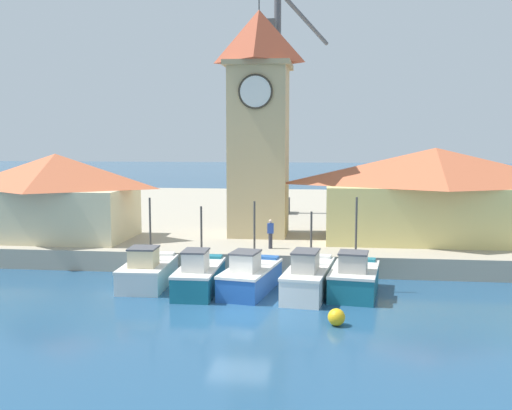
{
  "coord_description": "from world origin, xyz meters",
  "views": [
    {
      "loc": [
        3.53,
        -23.77,
        7.19
      ],
      "look_at": [
        -0.36,
        8.68,
        3.5
      ],
      "focal_mm": 42.0,
      "sensor_mm": 36.0,
      "label": 1
    }
  ],
  "objects_px": {
    "fishing_boat_center": "(354,278)",
    "clock_tower": "(259,118)",
    "fishing_boat_far_left": "(148,271)",
    "warehouse_right": "(435,193)",
    "warehouse_left": "(57,195)",
    "fishing_boat_mid_left": "(308,278)",
    "port_crane_near": "(279,127)",
    "fishing_boat_left_inner": "(250,276)",
    "mooring_buoy": "(336,317)",
    "fishing_boat_left_outer": "(199,276)",
    "dock_worker_near_tower": "(270,233)"
  },
  "relations": [
    {
      "from": "fishing_boat_center",
      "to": "clock_tower",
      "type": "distance_m",
      "value": 13.51
    },
    {
      "from": "fishing_boat_center",
      "to": "fishing_boat_far_left",
      "type": "bearing_deg",
      "value": 177.18
    },
    {
      "from": "fishing_boat_far_left",
      "to": "warehouse_right",
      "type": "relative_size",
      "value": 0.35
    },
    {
      "from": "fishing_boat_center",
      "to": "warehouse_left",
      "type": "xyz_separation_m",
      "value": [
        -17.45,
        6.85,
        2.98
      ]
    },
    {
      "from": "fishing_boat_mid_left",
      "to": "fishing_boat_center",
      "type": "relative_size",
      "value": 1.21
    },
    {
      "from": "warehouse_right",
      "to": "port_crane_near",
      "type": "xyz_separation_m",
      "value": [
        -10.16,
        12.24,
        4.1
      ]
    },
    {
      "from": "fishing_boat_far_left",
      "to": "fishing_boat_left_inner",
      "type": "bearing_deg",
      "value": -5.67
    },
    {
      "from": "fishing_boat_center",
      "to": "warehouse_right",
      "type": "relative_size",
      "value": 0.34
    },
    {
      "from": "warehouse_left",
      "to": "fishing_boat_left_inner",
      "type": "bearing_deg",
      "value": -28.53
    },
    {
      "from": "fishing_boat_mid_left",
      "to": "warehouse_right",
      "type": "xyz_separation_m",
      "value": [
        7.09,
        8.96,
        3.14
      ]
    },
    {
      "from": "fishing_boat_left_inner",
      "to": "fishing_boat_mid_left",
      "type": "distance_m",
      "value": 2.71
    },
    {
      "from": "fishing_boat_left_inner",
      "to": "mooring_buoy",
      "type": "height_order",
      "value": "fishing_boat_left_inner"
    },
    {
      "from": "fishing_boat_far_left",
      "to": "fishing_boat_left_inner",
      "type": "height_order",
      "value": "fishing_boat_far_left"
    },
    {
      "from": "clock_tower",
      "to": "warehouse_right",
      "type": "xyz_separation_m",
      "value": [
        10.52,
        -0.89,
        -4.45
      ]
    },
    {
      "from": "fishing_boat_mid_left",
      "to": "fishing_boat_far_left",
      "type": "bearing_deg",
      "value": 175.31
    },
    {
      "from": "fishing_boat_left_outer",
      "to": "fishing_boat_center",
      "type": "relative_size",
      "value": 1.05
    },
    {
      "from": "dock_worker_near_tower",
      "to": "warehouse_left",
      "type": "bearing_deg",
      "value": 172.37
    },
    {
      "from": "warehouse_left",
      "to": "dock_worker_near_tower",
      "type": "distance_m",
      "value": 13.33
    },
    {
      "from": "fishing_boat_far_left",
      "to": "warehouse_left",
      "type": "height_order",
      "value": "warehouse_left"
    },
    {
      "from": "warehouse_right",
      "to": "mooring_buoy",
      "type": "bearing_deg",
      "value": -113.43
    },
    {
      "from": "fishing_boat_left_outer",
      "to": "clock_tower",
      "type": "bearing_deg",
      "value": 80.49
    },
    {
      "from": "fishing_boat_left_inner",
      "to": "port_crane_near",
      "type": "distance_m",
      "value": 22.29
    },
    {
      "from": "fishing_boat_mid_left",
      "to": "clock_tower",
      "type": "distance_m",
      "value": 12.9
    },
    {
      "from": "fishing_boat_far_left",
      "to": "warehouse_left",
      "type": "xyz_separation_m",
      "value": [
        -7.54,
        6.36,
        3.03
      ]
    },
    {
      "from": "port_crane_near",
      "to": "clock_tower",
      "type": "bearing_deg",
      "value": -91.81
    },
    {
      "from": "fishing_boat_left_outer",
      "to": "fishing_boat_mid_left",
      "type": "xyz_separation_m",
      "value": [
        5.1,
        0.14,
        0.03
      ]
    },
    {
      "from": "fishing_boat_left_inner",
      "to": "warehouse_left",
      "type": "distance_m",
      "value": 14.7
    },
    {
      "from": "fishing_boat_left_inner",
      "to": "clock_tower",
      "type": "distance_m",
      "value": 12.39
    },
    {
      "from": "fishing_boat_center",
      "to": "dock_worker_near_tower",
      "type": "height_order",
      "value": "fishing_boat_center"
    },
    {
      "from": "fishing_boat_center",
      "to": "clock_tower",
      "type": "height_order",
      "value": "clock_tower"
    },
    {
      "from": "fishing_boat_left_inner",
      "to": "fishing_boat_center",
      "type": "relative_size",
      "value": 1.12
    },
    {
      "from": "warehouse_right",
      "to": "fishing_boat_left_inner",
      "type": "bearing_deg",
      "value": -138.0
    },
    {
      "from": "fishing_boat_far_left",
      "to": "dock_worker_near_tower",
      "type": "xyz_separation_m",
      "value": [
        5.56,
        4.61,
        1.24
      ]
    },
    {
      "from": "warehouse_left",
      "to": "mooring_buoy",
      "type": "bearing_deg",
      "value": -34.91
    },
    {
      "from": "port_crane_near",
      "to": "fishing_boat_far_left",
      "type": "bearing_deg",
      "value": -103.01
    },
    {
      "from": "warehouse_right",
      "to": "dock_worker_near_tower",
      "type": "height_order",
      "value": "warehouse_right"
    },
    {
      "from": "dock_worker_near_tower",
      "to": "warehouse_right",
      "type": "bearing_deg",
      "value": 21.65
    },
    {
      "from": "fishing_boat_left_inner",
      "to": "port_crane_near",
      "type": "height_order",
      "value": "port_crane_near"
    },
    {
      "from": "clock_tower",
      "to": "dock_worker_near_tower",
      "type": "distance_m",
      "value": 7.98
    },
    {
      "from": "fishing_boat_far_left",
      "to": "port_crane_near",
      "type": "bearing_deg",
      "value": 76.99
    },
    {
      "from": "fishing_boat_center",
      "to": "mooring_buoy",
      "type": "bearing_deg",
      "value": -100.39
    },
    {
      "from": "warehouse_left",
      "to": "mooring_buoy",
      "type": "distance_m",
      "value": 20.5
    },
    {
      "from": "fishing_boat_left_inner",
      "to": "mooring_buoy",
      "type": "relative_size",
      "value": 7.45
    },
    {
      "from": "warehouse_right",
      "to": "dock_worker_near_tower",
      "type": "relative_size",
      "value": 8.04
    },
    {
      "from": "fishing_boat_left_outer",
      "to": "fishing_boat_left_inner",
      "type": "height_order",
      "value": "fishing_boat_left_inner"
    },
    {
      "from": "fishing_boat_left_inner",
      "to": "clock_tower",
      "type": "bearing_deg",
      "value": 94.22
    },
    {
      "from": "fishing_boat_left_outer",
      "to": "fishing_boat_center",
      "type": "bearing_deg",
      "value": 2.36
    },
    {
      "from": "fishing_boat_mid_left",
      "to": "mooring_buoy",
      "type": "bearing_deg",
      "value": -74.94
    },
    {
      "from": "fishing_boat_center",
      "to": "clock_tower",
      "type": "relative_size",
      "value": 0.29
    },
    {
      "from": "fishing_boat_left_inner",
      "to": "port_crane_near",
      "type": "relative_size",
      "value": 0.28
    }
  ]
}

